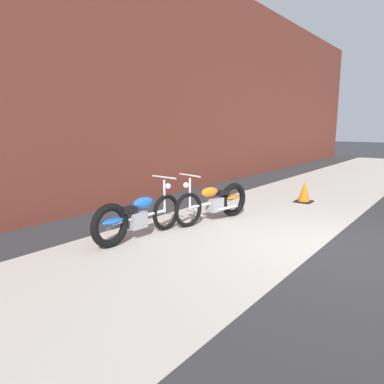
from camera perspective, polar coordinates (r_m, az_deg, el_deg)
The scene contains 6 objects.
ground_plane at distance 6.36m, azimuth 19.84°, elevation -8.07°, with size 80.00×80.00×0.00m, color #2D2D30.
sidewalk_slab at distance 7.04m, azimuth 6.08°, elevation -5.70°, with size 36.00×3.50×0.01m, color #B2ADA3.
brick_building_wall at distance 9.10m, azimuth -13.44°, elevation 17.91°, with size 36.00×0.50×6.35m, color brown.
motorcycle_blue at distance 6.30m, azimuth -9.20°, elevation -3.98°, with size 2.01×0.58×1.03m.
motorcycle_orange at distance 7.55m, azimuth 4.04°, elevation -1.45°, with size 1.99×0.70×1.03m.
traffic_cone at distance 9.71m, azimuth 17.18°, elevation -0.11°, with size 0.40×0.40×0.55m.
Camera 1 is at (-5.81, -1.70, 1.96)m, focal length 34.00 mm.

